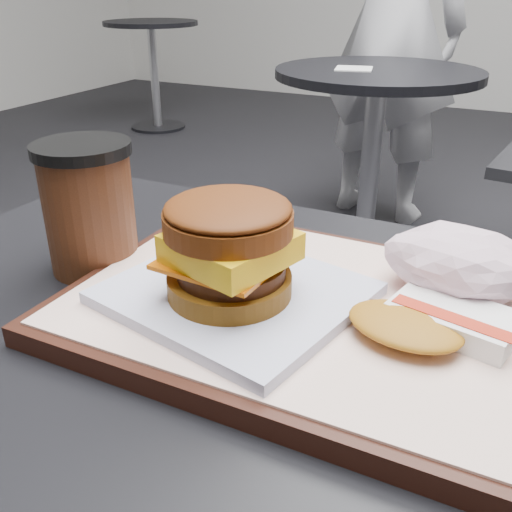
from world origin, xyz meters
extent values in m
cube|color=black|center=(0.00, 0.00, 0.75)|extent=(0.80, 0.60, 0.04)
cube|color=black|center=(0.01, 0.06, 0.78)|extent=(0.38, 0.28, 0.02)
cube|color=white|center=(0.01, 0.06, 0.79)|extent=(0.36, 0.26, 0.00)
cube|color=white|center=(-0.03, 0.03, 0.80)|extent=(0.22, 0.21, 0.01)
cylinder|color=brown|center=(-0.03, 0.02, 0.81)|extent=(0.12, 0.12, 0.02)
cylinder|color=#381708|center=(-0.03, 0.02, 0.82)|extent=(0.10, 0.10, 0.01)
cube|color=#D15E07|center=(-0.04, 0.03, 0.83)|extent=(0.09, 0.09, 0.00)
cube|color=yellow|center=(-0.03, 0.02, 0.84)|extent=(0.10, 0.10, 0.02)
cylinder|color=#6C320F|center=(-0.03, 0.02, 0.86)|extent=(0.12, 0.12, 0.02)
ellipsoid|color=#642E0E|center=(-0.03, 0.02, 0.87)|extent=(0.12, 0.12, 0.02)
cube|color=white|center=(0.14, 0.07, 0.80)|extent=(0.10, 0.07, 0.02)
cube|color=red|center=(0.14, 0.05, 0.81)|extent=(0.09, 0.03, 0.00)
ellipsoid|color=#BE7E1E|center=(0.11, 0.04, 0.80)|extent=(0.10, 0.08, 0.01)
cylinder|color=#401F0F|center=(-0.20, 0.06, 0.83)|extent=(0.08, 0.08, 0.12)
cylinder|color=black|center=(-0.20, 0.06, 0.89)|extent=(0.09, 0.09, 0.01)
cylinder|color=black|center=(-0.35, 1.65, 0.01)|extent=(0.44, 0.44, 0.02)
cylinder|color=#A5A5AA|center=(-0.35, 1.65, 0.37)|extent=(0.07, 0.07, 0.70)
cylinder|color=black|center=(-0.35, 1.65, 0.73)|extent=(0.70, 0.70, 0.03)
cube|color=silver|center=(-0.42, 1.60, 0.75)|extent=(0.14, 0.14, 0.00)
imported|color=silver|center=(-0.47, 2.26, 0.85)|extent=(0.67, 0.49, 1.70)
cylinder|color=black|center=(-2.40, 3.20, 0.01)|extent=(0.40, 0.40, 0.02)
cylinder|color=#A5A5AA|center=(-2.40, 3.20, 0.37)|extent=(0.06, 0.06, 0.70)
cylinder|color=black|center=(-2.40, 3.20, 0.73)|extent=(0.66, 0.66, 0.03)
camera|label=1|loc=(0.16, -0.33, 1.03)|focal=40.00mm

